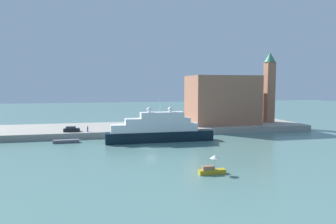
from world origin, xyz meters
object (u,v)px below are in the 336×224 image
Objects in this scene: large_yacht at (158,130)px; person_figure at (88,129)px; bell_tower at (269,85)px; work_barge at (66,141)px; harbor_building at (222,100)px; mooring_bollard at (162,128)px; small_motorboat at (212,168)px; parked_car at (72,129)px.

large_yacht reaches higher than person_figure.
work_barge is at bearing -165.98° from bell_tower.
mooring_bollard is at bearing -155.86° from harbor_building.
work_barge is (-23.02, 3.65, -2.67)m from large_yacht.
person_figure is at bearing 52.13° from work_barge.
bell_tower is 43.76m from mooring_bollard.
harbor_building is 25.44× the size of mooring_bollard.
harbor_building is at bearing 18.31° from work_barge.
parked_car is at bearing 120.40° from small_motorboat.
person_figure is at bearing 178.07° from mooring_bollard.
small_motorboat is 56.39m from harbor_building.
parked_car reaches higher than work_barge.
small_motorboat is at bearing -114.39° from harbor_building.
work_barge is (-25.72, 34.61, -0.57)m from small_motorboat.
bell_tower is at bearing 1.53° from harbor_building.
large_yacht is 25.04m from parked_car.
bell_tower is 5.53× the size of parked_car.
parked_car is (0.80, 7.86, 1.94)m from work_barge.
large_yacht is 32.28× the size of mooring_bollard.
bell_tower is at bearing 7.58° from parked_car.
small_motorboat is 49.27m from parked_car.
work_barge is 52.16m from harbor_building.
large_yacht is 31.16m from small_motorboat.
small_motorboat is at bearing -85.01° from large_yacht.
harbor_building is (23.01, 50.74, 8.72)m from small_motorboat.
mooring_bollard is at bearing -165.24° from bell_tower.
harbor_building reaches higher than person_figure.
harbor_building is 13.72× the size of person_figure.
parked_car is at bearing -172.42° from bell_tower.
person_figure is at bearing -15.84° from parked_car.
person_figure is at bearing -170.76° from bell_tower.
harbor_building reaches higher than small_motorboat.
work_barge is 70.02m from bell_tower.
small_motorboat reaches higher than work_barge.
bell_tower is 63.35m from person_figure.
bell_tower is (40.78, 51.21, 13.73)m from small_motorboat.
small_motorboat is 0.19× the size of bell_tower.
bell_tower is 15.15× the size of person_figure.
small_motorboat is at bearing -90.35° from mooring_bollard.
mooring_bollard is at bearing -1.93° from person_figure.
harbor_building is 5.01× the size of parked_car.
harbor_building is 45.18m from person_figure.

